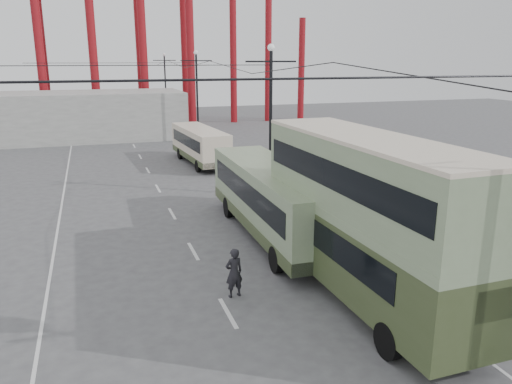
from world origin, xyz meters
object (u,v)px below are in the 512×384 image
object	(u,v)px
single_decker_green	(272,198)
pedestrian	(234,273)
double_decker_bus	(366,211)
single_decker_cream	(200,144)

from	to	relation	value
single_decker_green	pedestrian	world-z (taller)	single_decker_green
double_decker_bus	single_decker_green	world-z (taller)	double_decker_bus
single_decker_green	single_decker_cream	bearing A→B (deg)	89.44
single_decker_green	pedestrian	distance (m)	6.71
double_decker_bus	single_decker_green	distance (m)	7.39
single_decker_green	single_decker_cream	xyz separation A→B (m)	(0.40, 18.45, -0.29)
double_decker_bus	pedestrian	world-z (taller)	double_decker_bus
pedestrian	double_decker_bus	bearing A→B (deg)	149.16
double_decker_bus	pedestrian	bearing A→B (deg)	158.39
double_decker_bus	single_decker_green	bearing A→B (deg)	95.08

